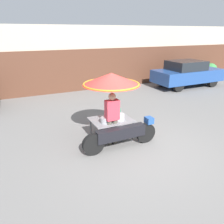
{
  "coord_description": "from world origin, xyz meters",
  "views": [
    {
      "loc": [
        -2.91,
        -4.61,
        3.08
      ],
      "look_at": [
        -0.36,
        0.75,
        0.88
      ],
      "focal_mm": 35.0,
      "sensor_mm": 36.0,
      "label": 1
    }
  ],
  "objects_px": {
    "vendor_motorcycle_cart": "(113,92)",
    "potted_plant": "(210,70)",
    "vendor_person": "(112,116)",
    "parked_car": "(187,73)"
  },
  "relations": [
    {
      "from": "vendor_motorcycle_cart",
      "to": "vendor_person",
      "type": "bearing_deg",
      "value": -121.47
    },
    {
      "from": "parked_car",
      "to": "vendor_person",
      "type": "bearing_deg",
      "value": -147.33
    },
    {
      "from": "parked_car",
      "to": "potted_plant",
      "type": "height_order",
      "value": "parked_car"
    },
    {
      "from": "parked_car",
      "to": "potted_plant",
      "type": "bearing_deg",
      "value": 18.38
    },
    {
      "from": "vendor_person",
      "to": "potted_plant",
      "type": "xyz_separation_m",
      "value": [
        10.05,
        5.5,
        -0.24
      ]
    },
    {
      "from": "vendor_motorcycle_cart",
      "to": "potted_plant",
      "type": "distance_m",
      "value": 11.29
    },
    {
      "from": "vendor_motorcycle_cart",
      "to": "vendor_person",
      "type": "distance_m",
      "value": 0.68
    },
    {
      "from": "vendor_motorcycle_cart",
      "to": "parked_car",
      "type": "relative_size",
      "value": 0.54
    },
    {
      "from": "vendor_person",
      "to": "parked_car",
      "type": "bearing_deg",
      "value": 32.67
    },
    {
      "from": "vendor_person",
      "to": "parked_car",
      "type": "distance_m",
      "value": 8.3
    }
  ]
}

